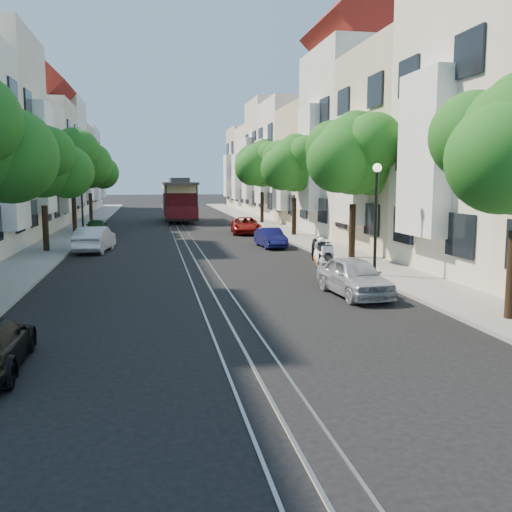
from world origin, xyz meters
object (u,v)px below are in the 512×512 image
tree_w_b (44,165)px  tree_w_c (73,159)px  tree_e_b (355,156)px  parked_car_e_near (354,277)px  tree_e_d (263,165)px  lamp_west (82,193)px  cable_car (179,198)px  sportbike_rider (323,257)px  parked_car_w_far (96,227)px  parked_car_e_far (246,226)px  tree_e_c (295,165)px  parked_car_e_mid (271,238)px  lamp_east (376,203)px  tree_w_d (90,169)px  parked_car_w_mid (95,239)px

tree_w_b → tree_w_c: (0.00, 11.00, 0.67)m
tree_e_b → parked_car_e_near: size_ratio=1.84×
tree_e_d → lamp_west: size_ratio=1.65×
cable_car → parked_car_e_near: (3.90, -33.83, -1.46)m
sportbike_rider → parked_car_e_near: 2.56m
parked_car_e_near → parked_car_w_far: 23.71m
parked_car_e_far → tree_e_c: bearing=-34.6°
tree_e_d → sportbike_rider: (-3.14, -27.43, -3.95)m
lamp_west → parked_car_e_mid: bearing=-35.6°
parked_car_e_far → parked_car_w_far: bearing=-176.0°
tree_w_b → tree_w_c: 11.02m
tree_e_c → lamp_east: size_ratio=1.57×
lamp_west → parked_car_e_near: size_ratio=1.14×
lamp_west → cable_car: 14.56m
tree_w_c → parked_car_w_far: tree_w_c is taller
sportbike_rider → parked_car_w_far: 21.31m
tree_w_d → parked_car_w_far: bearing=-83.1°
lamp_east → cable_car: 31.40m
parked_car_e_mid → parked_car_e_far: 8.04m
tree_e_b → tree_e_c: size_ratio=1.03×
tree_e_c → tree_e_d: (0.00, 11.00, 0.27)m
parked_car_w_mid → lamp_west: bearing=-72.0°
sportbike_rider → parked_car_w_far: sportbike_rider is taller
tree_e_c → parked_car_w_mid: (-12.10, -5.89, -3.94)m
tree_w_b → parked_car_e_far: tree_w_b is taller
parked_car_e_far → parked_car_e_mid: bearing=-84.5°
parked_car_w_far → lamp_west: bearing=31.6°
tree_e_b → parked_car_w_mid: tree_e_b is taller
parked_car_e_far → lamp_east: bearing=-78.9°
lamp_east → lamp_west: 21.97m
tree_e_c → parked_car_e_mid: bearing=-116.3°
lamp_west → cable_car: (6.80, 12.85, -0.77)m
tree_e_d → parked_car_w_far: size_ratio=2.01×
tree_w_c → tree_e_c: bearing=-19.1°
tree_e_c → parked_car_w_mid: size_ratio=1.64×
tree_e_d → lamp_west: tree_e_d is taller
tree_e_c → tree_w_c: 15.25m
tree_e_b → cable_car: 26.87m
tree_w_b → sportbike_rider: tree_w_b is taller
lamp_east → parked_car_w_far: (-11.82, 18.54, -2.27)m
tree_e_b → tree_e_c: (-0.00, 11.00, -0.13)m
lamp_west → parked_car_w_mid: bearing=-79.5°
tree_e_c → parked_car_e_far: size_ratio=1.60×
sportbike_rider → parked_car_e_far: 18.82m
tree_e_b → sportbike_rider: tree_e_b is taller
tree_e_d → cable_car: tree_e_d is taller
tree_w_d → parked_car_w_far: (1.62, -13.43, -4.02)m
tree_e_b → cable_car: bearing=104.6°
tree_w_d → cable_car: bearing=-8.4°
parked_car_w_mid → lamp_east: bearing=145.3°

